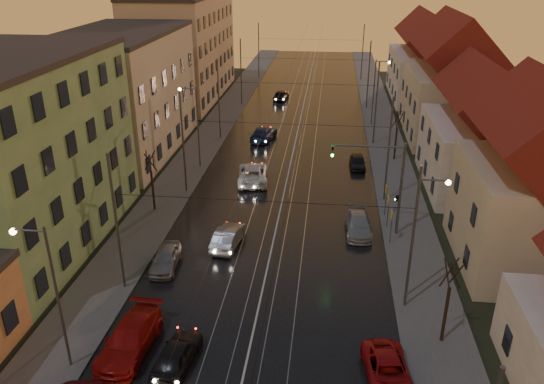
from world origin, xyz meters
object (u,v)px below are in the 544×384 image
(driving_car_0, at_px, (177,354))
(parked_right_2, at_px, (357,162))
(driving_car_4, at_px, (281,95))
(parked_left_3, at_px, (165,258))
(parked_right_1, at_px, (358,224))
(street_lamp_1, at_px, (420,227))
(parked_right_0, at_px, (388,372))
(street_lamp_2, at_px, (194,119))
(driving_car_3, at_px, (264,133))
(parked_left_2, at_px, (130,339))
(street_lamp_0, at_px, (49,286))
(driving_car_2, at_px, (253,174))
(driving_car_1, at_px, (228,237))
(street_lamp_3, at_px, (377,86))
(traffic_light_mast, at_px, (388,177))

(driving_car_0, xyz_separation_m, parked_right_2, (10.06, 28.62, -0.06))
(driving_car_4, xyz_separation_m, parked_left_3, (-3.36, -45.44, -0.06))
(parked_right_1, bearing_deg, street_lamp_1, -71.41)
(street_lamp_1, relative_size, parked_right_2, 2.20)
(street_lamp_1, distance_m, parked_right_2, 21.96)
(parked_right_0, bearing_deg, street_lamp_1, 67.65)
(parked_left_3, bearing_deg, parked_right_2, 51.79)
(street_lamp_2, distance_m, driving_car_3, 11.35)
(parked_left_2, bearing_deg, parked_left_3, 97.32)
(parked_left_2, xyz_separation_m, parked_left_3, (-0.56, 8.20, -0.10))
(street_lamp_0, bearing_deg, driving_car_3, 81.59)
(driving_car_2, relative_size, parked_right_0, 1.26)
(street_lamp_0, relative_size, driving_car_1, 1.84)
(driving_car_4, distance_m, parked_right_0, 55.44)
(parked_right_0, bearing_deg, driving_car_4, 94.18)
(parked_right_1, bearing_deg, driving_car_4, 102.59)
(street_lamp_3, xyz_separation_m, traffic_light_mast, (-1.11, -28.00, -0.29))
(parked_right_2, bearing_deg, parked_left_3, -125.73)
(driving_car_4, height_order, parked_right_1, driving_car_4)
(street_lamp_0, xyz_separation_m, driving_car_4, (5.70, 55.13, -4.14))
(driving_car_0, xyz_separation_m, driving_car_4, (0.07, 54.36, 0.06))
(driving_car_3, relative_size, parked_left_3, 1.32)
(street_lamp_1, xyz_separation_m, driving_car_0, (-12.57, -7.22, -4.20))
(street_lamp_3, height_order, driving_car_2, street_lamp_3)
(traffic_light_mast, bearing_deg, parked_right_1, 177.80)
(parked_left_2, xyz_separation_m, parked_right_2, (12.79, 27.90, -0.16))
(driving_car_1, xyz_separation_m, parked_right_1, (9.36, 3.06, -0.05))
(street_lamp_0, relative_size, street_lamp_2, 1.00)
(parked_left_3, bearing_deg, traffic_light_mast, 19.07)
(street_lamp_2, bearing_deg, street_lamp_0, -90.00)
(parked_right_1, bearing_deg, driving_car_2, 135.21)
(driving_car_0, relative_size, parked_right_1, 0.87)
(street_lamp_2, distance_m, parked_right_1, 19.86)
(street_lamp_2, xyz_separation_m, parked_right_2, (15.70, 1.39, -4.26))
(street_lamp_3, xyz_separation_m, parked_right_1, (-2.90, -27.93, -4.22))
(street_lamp_1, height_order, driving_car_2, street_lamp_1)
(street_lamp_0, height_order, parked_left_3, street_lamp_0)
(street_lamp_1, distance_m, driving_car_2, 21.28)
(street_lamp_2, distance_m, parked_right_0, 32.02)
(driving_car_2, bearing_deg, driving_car_0, 81.69)
(driving_car_3, height_order, parked_left_3, driving_car_3)
(street_lamp_0, height_order, driving_car_2, street_lamp_0)
(traffic_light_mast, distance_m, driving_car_2, 14.76)
(street_lamp_2, distance_m, street_lamp_3, 24.24)
(driving_car_3, distance_m, parked_left_2, 35.66)
(parked_left_2, bearing_deg, parked_right_2, 68.78)
(street_lamp_2, relative_size, parked_left_3, 2.00)
(parked_left_3, relative_size, parked_right_1, 0.87)
(parked_right_0, relative_size, parked_right_2, 1.24)
(street_lamp_3, relative_size, parked_left_3, 2.00)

